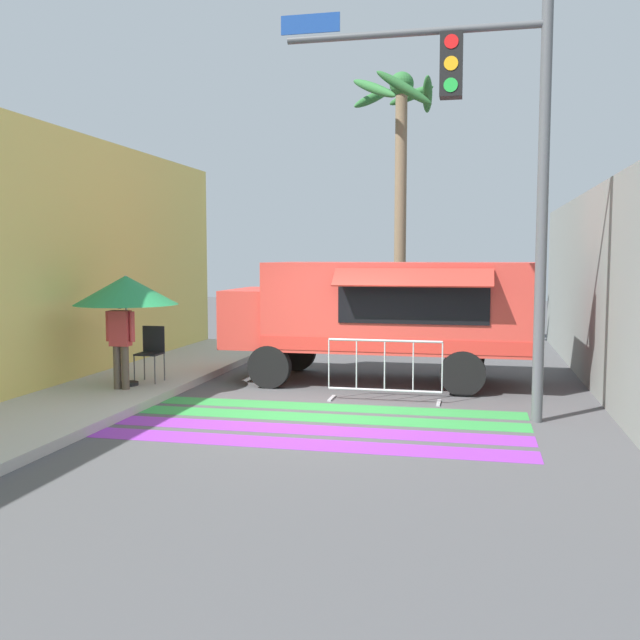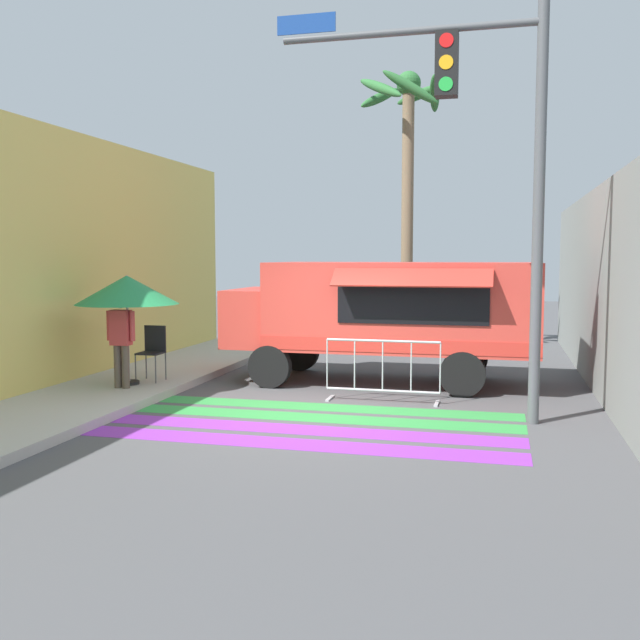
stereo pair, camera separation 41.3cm
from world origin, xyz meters
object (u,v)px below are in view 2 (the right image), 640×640
Objects in this scene: folding_chair at (153,347)px; barricade_front at (383,371)px; patio_umbrella at (127,290)px; palm_tree at (406,153)px; food_truck at (380,309)px; traffic_signal_pole at (486,137)px; vendor_person at (121,336)px.

folding_chair reaches higher than barricade_front.
palm_tree is (4.04, 6.58, 3.16)m from patio_umbrella.
patio_umbrella is at bearing -153.79° from food_truck.
barricade_front is (0.35, -1.80, -0.91)m from food_truck.
barricade_front is (-1.63, 1.01, -3.60)m from traffic_signal_pole.
patio_umbrella is at bearing 173.05° from traffic_signal_pole.
patio_umbrella is (-4.18, -2.06, 0.40)m from food_truck.
barricade_front is at bearing 3.24° from patio_umbrella.
food_truck is at bearing 34.32° from folding_chair.
vendor_person is at bearing 176.31° from traffic_signal_pole.
folding_chair is at bearing 168.13° from traffic_signal_pole.
barricade_front is at bearing -1.30° from vendor_person.
patio_umbrella is at bearing -121.58° from palm_tree.
patio_umbrella is 1.22× the size of vendor_person.
traffic_signal_pole is at bearing 0.95° from folding_chair.
palm_tree is (-0.48, 6.32, 4.47)m from barricade_front.
vendor_person is (-4.11, -2.41, -0.38)m from food_truck.
food_truck is 0.96× the size of traffic_signal_pole.
food_truck is 5.76m from palm_tree.
vendor_person reaches higher than folding_chair.
palm_tree is at bearing 91.69° from food_truck.
palm_tree reaches higher than food_truck.
patio_umbrella is 1.01× the size of barricade_front.
food_truck is 3.64× the size of vendor_person.
palm_tree is at bearing 94.35° from barricade_front.
patio_umbrella reaches higher than barricade_front.
traffic_signal_pole is at bearing -54.86° from food_truck.
patio_umbrella is 1.20m from folding_chair.
palm_tree is (-0.13, 4.52, 3.57)m from food_truck.
palm_tree reaches higher than patio_umbrella.
food_truck is 3.00× the size of patio_umbrella.
food_truck is at bearing -88.31° from palm_tree.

